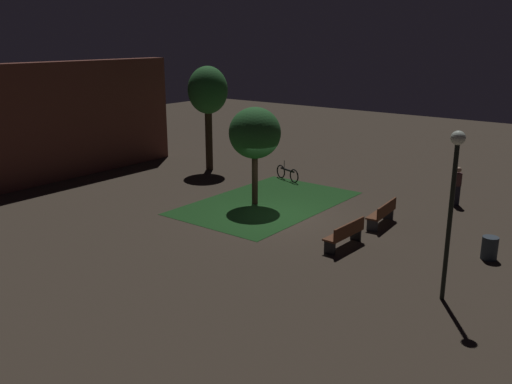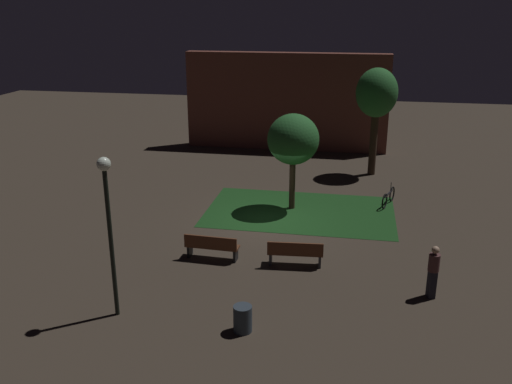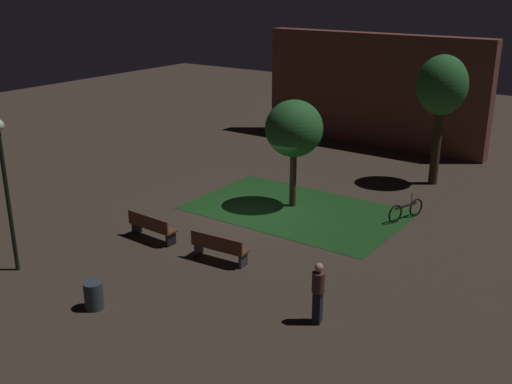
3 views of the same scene
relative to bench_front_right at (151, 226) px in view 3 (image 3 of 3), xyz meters
The scene contains 11 objects.
ground_plane 4.05m from the bench_front_right, 69.74° to the left, with size 60.00×60.00×0.00m, color #3D3328.
grass_lawn 5.57m from the bench_front_right, 64.08° to the left, with size 7.64×4.86×0.01m, color #194219.
bench_front_right is the anchor object (origin of this frame).
bench_lawn_edge 2.79m from the bench_front_right, ahead, with size 1.83×0.62×0.88m.
tree_left_canopy 12.67m from the bench_front_right, 63.71° to the left, with size 2.00×2.00×5.26m.
tree_lawn_side 6.21m from the bench_front_right, 69.03° to the left, with size 2.09×2.09×3.98m.
lamp_post_path_center 4.90m from the bench_front_right, 113.74° to the right, with size 0.36×0.36×4.48m.
trash_bin 4.42m from the bench_front_right, 64.84° to the right, with size 0.49×0.49×0.73m, color #2D3842.
bicycle 8.83m from the bench_front_right, 46.98° to the left, with size 0.63×1.65×0.93m.
pedestrian 7.03m from the bench_front_right, 10.58° to the right, with size 0.32×0.32×1.61m.
building_wall_backdrop 15.52m from the bench_front_right, 88.28° to the left, with size 11.64×0.80×5.54m, color brown.
Camera 3 is at (11.88, -16.68, 8.02)m, focal length 42.83 mm.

